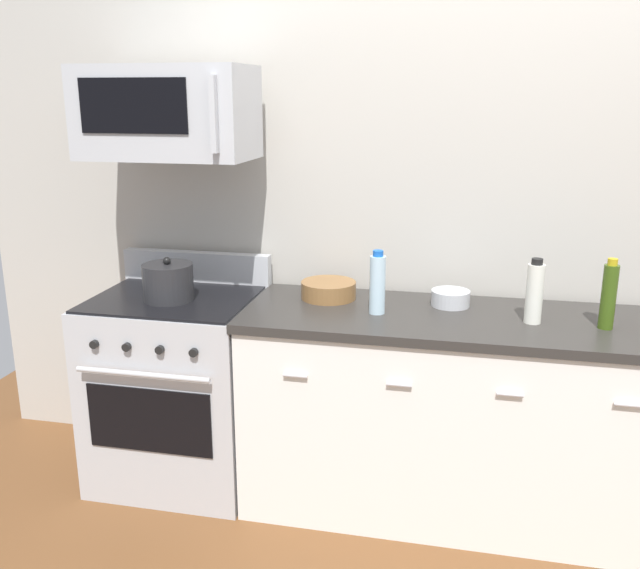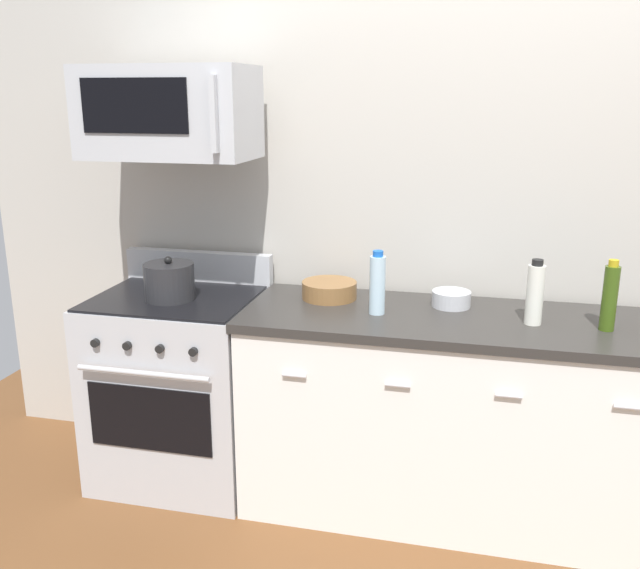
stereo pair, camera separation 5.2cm
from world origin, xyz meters
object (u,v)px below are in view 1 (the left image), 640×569
object	(u,v)px
bottle_water_clear	(377,284)
bowl_wooden_salad	(329,289)
bottle_vinegar_white	(535,293)
bottle_olive_oil	(609,296)
bowl_steel_prep	(451,298)
range_oven	(179,386)
microwave	(167,113)
stockpot	(168,282)

from	to	relation	value
bottle_water_clear	bowl_wooden_salad	bearing A→B (deg)	144.73
bottle_water_clear	bottle_vinegar_white	xyz separation A→B (m)	(0.64, 0.01, -0.00)
bottle_olive_oil	bowl_wooden_salad	distance (m)	1.19
bottle_vinegar_white	bowl_steel_prep	world-z (taller)	bottle_vinegar_white
range_oven	bottle_vinegar_white	size ratio (longest dim) A/B	3.95
bowl_steel_prep	bottle_vinegar_white	bearing A→B (deg)	-26.15
microwave	bottle_olive_oil	world-z (taller)	microwave
bowl_wooden_salad	microwave	bearing A→B (deg)	-172.52
microwave	bottle_olive_oil	bearing A→B (deg)	-2.53
microwave	bowl_wooden_salad	world-z (taller)	microwave
bottle_olive_oil	stockpot	xyz separation A→B (m)	(-1.88, -0.02, -0.05)
bottle_water_clear	stockpot	size ratio (longest dim) A/B	1.21
range_oven	microwave	xyz separation A→B (m)	(0.00, 0.04, 1.28)
bottle_olive_oil	bowl_steel_prep	distance (m)	0.65
microwave	bottle_vinegar_white	xyz separation A→B (m)	(1.60, -0.07, -0.70)
bottle_water_clear	bottle_vinegar_white	size ratio (longest dim) A/B	1.02
bottle_water_clear	stockpot	distance (m)	0.95
bottle_vinegar_white	bottle_olive_oil	distance (m)	0.28
range_oven	bottle_vinegar_white	xyz separation A→B (m)	(1.60, -0.03, 0.58)
microwave	stockpot	distance (m)	0.75
range_oven	bottle_water_clear	bearing A→B (deg)	-2.31
microwave	bottle_vinegar_white	size ratio (longest dim) A/B	2.75
bottle_vinegar_white	bowl_steel_prep	bearing A→B (deg)	153.85
bottle_olive_oil	stockpot	size ratio (longest dim) A/B	1.26
bowl_steel_prep	range_oven	bearing A→B (deg)	-173.68
bottle_vinegar_white	bowl_wooden_salad	size ratio (longest dim) A/B	1.07
stockpot	microwave	bearing A→B (deg)	89.87
bowl_steel_prep	stockpot	xyz separation A→B (m)	(-1.26, -0.19, 0.05)
bottle_vinegar_white	bowl_steel_prep	size ratio (longest dim) A/B	1.59
microwave	bowl_steel_prep	distance (m)	1.49
range_oven	bowl_steel_prep	size ratio (longest dim) A/B	6.26
microwave	bottle_water_clear	world-z (taller)	microwave
bottle_vinegar_white	stockpot	size ratio (longest dim) A/B	1.19
bowl_wooden_salad	stockpot	size ratio (longest dim) A/B	1.11
bowl_steel_prep	bowl_wooden_salad	bearing A→B (deg)	-179.78
range_oven	bowl_steel_prep	xyz separation A→B (m)	(1.26, 0.14, 0.49)
microwave	bottle_water_clear	bearing A→B (deg)	-4.99
range_oven	bottle_water_clear	world-z (taller)	bottle_water_clear
bottle_vinegar_white	bowl_wooden_salad	xyz separation A→B (m)	(-0.89, 0.16, -0.09)
stockpot	bowl_wooden_salad	bearing A→B (deg)	15.13
range_oven	bottle_vinegar_white	distance (m)	1.70
bottle_water_clear	bowl_wooden_salad	xyz separation A→B (m)	(-0.25, 0.18, -0.09)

